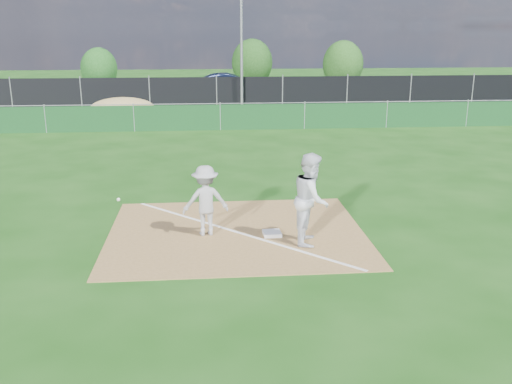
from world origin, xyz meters
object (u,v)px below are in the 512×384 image
light_pole (241,39)px  car_right (282,87)px  play_at_first (205,201)px  tree_left (99,69)px  runner (311,199)px  tree_right (343,64)px  tree_mid (252,63)px  car_left (147,88)px  car_mid (230,86)px  first_base (272,233)px

light_pole → car_right: 7.36m
play_at_first → tree_left: bearing=103.9°
runner → tree_right: size_ratio=0.56×
tree_left → tree_mid: bearing=6.0°
car_left → tree_right: tree_right is taller
tree_left → runner: bearing=-72.6°
play_at_first → car_right: play_at_first is taller
play_at_first → car_mid: size_ratio=0.51×
play_at_first → tree_left: 33.00m
car_right → tree_left: 14.14m
runner → car_mid: 27.22m
first_base → tree_mid: (2.23, 33.45, 1.90)m
car_mid → tree_right: 10.50m
play_at_first → car_left: play_at_first is taller
play_at_first → runner: size_ratio=1.24×
car_left → tree_mid: bearing=-37.4°
play_at_first → tree_left: tree_left is taller
car_right → tree_left: (-13.34, 4.57, 1.05)m
tree_left → light_pole: bearing=-45.3°
car_left → tree_mid: size_ratio=1.10×
play_at_first → car_left: bearing=98.3°
car_left → car_right: car_left is taller
car_right → tree_mid: tree_mid is taller
tree_mid → tree_left: bearing=-174.0°
first_base → runner: (0.82, -0.46, 0.97)m
light_pole → tree_left: light_pole is taller
play_at_first → car_right: 27.98m
car_mid → tree_mid: bearing=-17.3°
tree_mid → car_right: bearing=-74.0°
tree_right → first_base: bearing=-106.0°
car_right → tree_right: (5.29, 4.34, 1.30)m
car_left → car_mid: car_mid is taller
first_base → tree_mid: 33.58m
tree_right → car_right: bearing=-140.6°
car_left → car_right: size_ratio=1.03×
car_left → car_mid: bearing=-78.7°
light_pole → play_at_first: size_ratio=3.13×
car_mid → tree_right: size_ratio=1.35×
tree_left → tree_right: tree_right is taller
first_base → tree_right: size_ratio=0.11×
runner → tree_right: 33.52m
tree_mid → car_left: bearing=-138.7°
play_at_first → light_pole: bearing=84.2°
first_base → tree_right: 33.33m
tree_mid → car_mid: bearing=-107.2°
light_pole → tree_mid: (1.55, 11.48, -2.04)m
tree_left → tree_mid: size_ratio=0.84×
car_left → car_right: (9.29, 0.90, -0.12)m
car_left → light_pole: bearing=-116.9°
first_base → play_at_first: 1.73m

